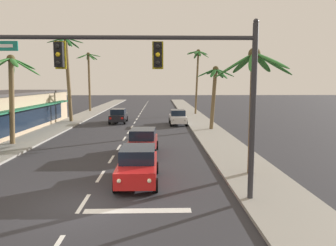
{
  "coord_description": "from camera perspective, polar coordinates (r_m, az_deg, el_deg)",
  "views": [
    {
      "loc": [
        3.04,
        -11.87,
        4.74
      ],
      "look_at": [
        3.55,
        8.0,
        2.2
      ],
      "focal_mm": 33.77,
      "sensor_mm": 36.0,
      "label": 1
    }
  ],
  "objects": [
    {
      "name": "ground_plane",
      "position": [
        13.14,
        -15.23,
        -14.13
      ],
      "size": [
        220.0,
        220.0,
        0.0
      ],
      "primitive_type": "plane",
      "color": "#2D2D33"
    },
    {
      "name": "sidewalk_right",
      "position": [
        32.56,
        6.95,
        -1.02
      ],
      "size": [
        3.2,
        110.0,
        0.14
      ],
      "primitive_type": "cube",
      "color": "gray",
      "rests_on": "ground"
    },
    {
      "name": "sidewalk_left",
      "position": [
        33.99,
        -20.06,
        -1.06
      ],
      "size": [
        3.2,
        110.0,
        0.14
      ],
      "primitive_type": "cube",
      "color": "gray",
      "rests_on": "ground"
    },
    {
      "name": "lane_markings",
      "position": [
        33.26,
        -6.02,
        -0.95
      ],
      "size": [
        4.28,
        89.36,
        0.01
      ],
      "color": "silver",
      "rests_on": "ground"
    },
    {
      "name": "traffic_signal_mast",
      "position": [
        12.14,
        -0.94,
        9.09
      ],
      "size": [
        11.19,
        0.41,
        7.13
      ],
      "color": "#2D2D33",
      "rests_on": "ground"
    },
    {
      "name": "sedan_lead_at_stop_bar",
      "position": [
        15.27,
        -5.46,
        -7.5
      ],
      "size": [
        1.95,
        4.45,
        1.68
      ],
      "color": "red",
      "rests_on": "ground"
    },
    {
      "name": "sedan_third_in_queue",
      "position": [
        21.15,
        -4.56,
        -3.33
      ],
      "size": [
        2.06,
        4.5,
        1.68
      ],
      "color": "maroon",
      "rests_on": "ground"
    },
    {
      "name": "sedan_oncoming_far",
      "position": [
        37.96,
        -8.92,
        1.32
      ],
      "size": [
        1.97,
        4.46,
        1.68
      ],
      "color": "black",
      "rests_on": "ground"
    },
    {
      "name": "sedan_parked_nearest_kerb",
      "position": [
        36.04,
        1.78,
        1.09
      ],
      "size": [
        1.99,
        4.47,
        1.68
      ],
      "color": "silver",
      "rests_on": "ground"
    },
    {
      "name": "palm_left_second",
      "position": [
        26.39,
        -26.49,
        6.86
      ],
      "size": [
        4.37,
        4.49,
        6.81
      ],
      "color": "brown",
      "rests_on": "ground"
    },
    {
      "name": "palm_left_third",
      "position": [
        39.61,
        -17.7,
        9.8
      ],
      "size": [
        4.12,
        4.0,
        10.18
      ],
      "color": "brown",
      "rests_on": "ground"
    },
    {
      "name": "palm_left_farthest",
      "position": [
        53.35,
        -14.07,
        9.14
      ],
      "size": [
        4.06,
        3.55,
        9.59
      ],
      "color": "brown",
      "rests_on": "ground"
    },
    {
      "name": "palm_right_nearest",
      "position": [
        16.38,
        15.32,
        6.93
      ],
      "size": [
        4.02,
        4.12,
        6.45
      ],
      "color": "brown",
      "rests_on": "ground"
    },
    {
      "name": "palm_right_second",
      "position": [
        31.75,
        8.43,
        6.7
      ],
      "size": [
        3.74,
        3.68,
        6.38
      ],
      "color": "brown",
      "rests_on": "ground"
    },
    {
      "name": "palm_right_third",
      "position": [
        47.25,
        5.39,
        10.32
      ],
      "size": [
        3.36,
        3.41,
        9.59
      ],
      "color": "brown",
      "rests_on": "ground"
    }
  ]
}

